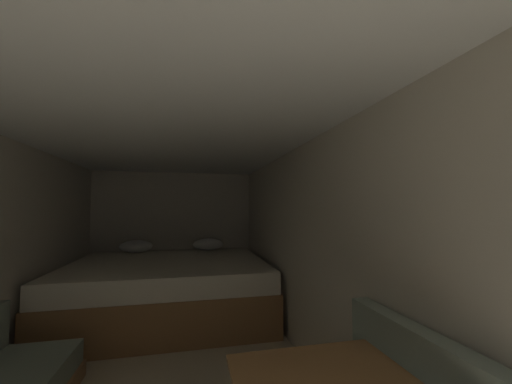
{
  "coord_description": "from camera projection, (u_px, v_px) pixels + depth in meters",
  "views": [
    {
      "loc": [
        0.24,
        -0.57,
        1.42
      ],
      "look_at": [
        0.91,
        2.36,
        1.59
      ],
      "focal_mm": 20.54,
      "sensor_mm": 36.0,
      "label": 1
    }
  ],
  "objects": [
    {
      "name": "bed",
      "position": [
        169.0,
        287.0,
        3.9
      ],
      "size": [
        2.5,
        2.09,
        0.92
      ],
      "color": "olive",
      "rests_on": "ground"
    },
    {
      "name": "wall_back",
      "position": [
        174.0,
        232.0,
        5.02
      ],
      "size": [
        2.72,
        0.05,
        2.04
      ],
      "primitive_type": "cube",
      "color": "beige",
      "rests_on": "ground"
    },
    {
      "name": "ceiling_slab",
      "position": [
        160.0,
        132.0,
        2.45
      ],
      "size": [
        2.72,
        5.34,
        0.05
      ],
      "primitive_type": "cube",
      "color": "white",
      "rests_on": "wall_left"
    },
    {
      "name": "wall_right",
      "position": [
        310.0,
        252.0,
        2.69
      ],
      "size": [
        0.05,
        5.34,
        2.04
      ],
      "primitive_type": "cube",
      "color": "beige",
      "rests_on": "ground"
    }
  ]
}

